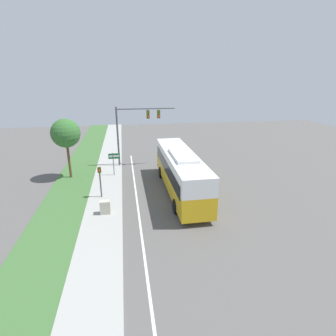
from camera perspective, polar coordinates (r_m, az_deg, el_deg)
The scene contains 10 objects.
ground_plane at distance 21.23m, azimuth 3.27°, elevation -7.90°, with size 80.00×80.00×0.00m, color #565451.
sidewalk at distance 20.83m, azimuth -13.81°, elevation -8.83°, with size 2.80×80.00×0.12m.
grass_verge at distance 21.35m, azimuth -22.49°, elevation -9.11°, with size 3.60×80.00×0.10m.
lane_divider_near at distance 20.79m, azimuth -6.56°, elevation -8.61°, with size 0.14×30.00×0.01m.
bus at distance 22.79m, azimuth 2.68°, elevation -0.38°, with size 2.63×12.36×3.74m.
signal_gantry at distance 29.69m, azimuth -7.23°, elevation 9.46°, with size 6.55×0.41×6.71m.
pedestrian_signal at distance 22.24m, azimuth -14.59°, elevation -1.94°, with size 0.28×0.34×2.74m.
street_sign at distance 27.17m, azimuth -11.70°, elevation 1.75°, with size 1.15×0.08×2.47m.
utility_cabinet at distance 19.97m, azimuth -13.52°, elevation -8.27°, with size 0.73×0.53×1.00m.
roadside_tree at distance 27.20m, azimuth -21.38°, elevation 7.02°, with size 2.77×2.77×5.89m.
Camera 1 is at (-4.38, -18.47, 9.51)m, focal length 28.00 mm.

